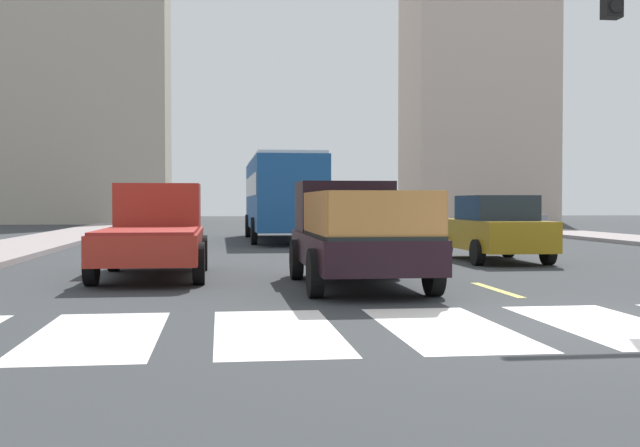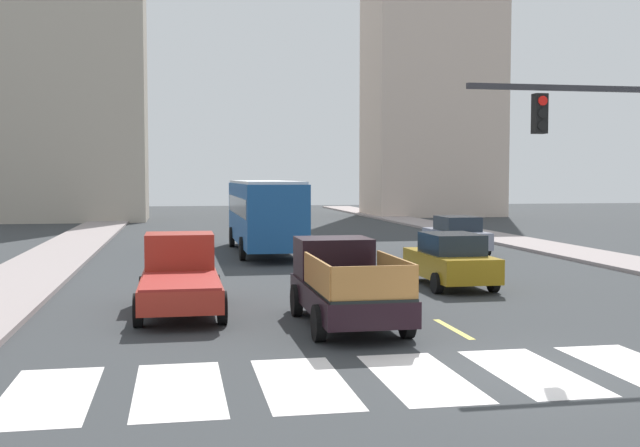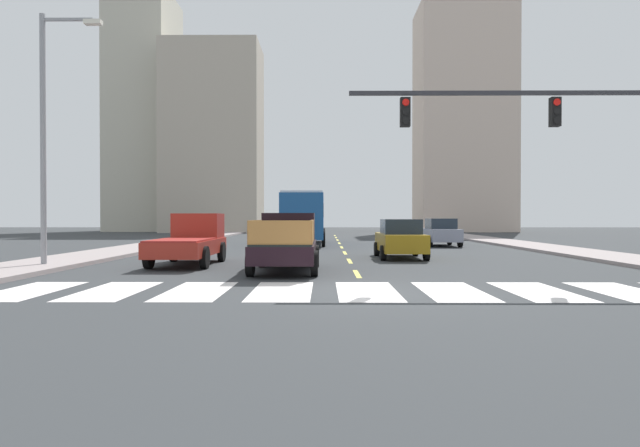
{
  "view_description": "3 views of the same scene",
  "coord_description": "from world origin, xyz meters",
  "px_view_note": "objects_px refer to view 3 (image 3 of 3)",
  "views": [
    {
      "loc": [
        -4.83,
        -9.37,
        1.54
      ],
      "look_at": [
        -2.01,
        12.83,
        0.94
      ],
      "focal_mm": 44.38,
      "sensor_mm": 36.0,
      "label": 1
    },
    {
      "loc": [
        -6.25,
        -12.88,
        3.53
      ],
      "look_at": [
        -1.6,
        12.32,
        1.97
      ],
      "focal_mm": 43.5,
      "sensor_mm": 36.0,
      "label": 2
    },
    {
      "loc": [
        -1.05,
        -13.19,
        1.83
      ],
      "look_at": [
        -1.26,
        15.13,
        1.47
      ],
      "focal_mm": 30.27,
      "sensor_mm": 36.0,
      "label": 3
    }
  ],
  "objects_px": {
    "pickup_dark": "(191,240)",
    "sedan_mid": "(400,239)",
    "traffic_signal_gantry": "(599,132)",
    "pickup_stakebed": "(287,243)",
    "sedan_near_left": "(440,232)",
    "city_bus": "(305,215)",
    "streetlight_left": "(48,128)"
  },
  "relations": [
    {
      "from": "sedan_mid",
      "to": "pickup_dark",
      "type": "bearing_deg",
      "value": -162.98
    },
    {
      "from": "city_bus",
      "to": "sedan_near_left",
      "type": "distance_m",
      "value": 8.85
    },
    {
      "from": "pickup_stakebed",
      "to": "streetlight_left",
      "type": "bearing_deg",
      "value": 173.12
    },
    {
      "from": "pickup_dark",
      "to": "sedan_mid",
      "type": "xyz_separation_m",
      "value": [
        8.51,
        2.92,
        -0.06
      ]
    },
    {
      "from": "sedan_mid",
      "to": "streetlight_left",
      "type": "distance_m",
      "value": 14.57
    },
    {
      "from": "pickup_stakebed",
      "to": "sedan_mid",
      "type": "bearing_deg",
      "value": 46.39
    },
    {
      "from": "pickup_dark",
      "to": "traffic_signal_gantry",
      "type": "xyz_separation_m",
      "value": [
        13.08,
        -5.18,
        3.35
      ]
    },
    {
      "from": "sedan_near_left",
      "to": "pickup_dark",
      "type": "bearing_deg",
      "value": -134.06
    },
    {
      "from": "sedan_near_left",
      "to": "traffic_signal_gantry",
      "type": "bearing_deg",
      "value": -88.03
    },
    {
      "from": "pickup_stakebed",
      "to": "streetlight_left",
      "type": "relative_size",
      "value": 0.58
    },
    {
      "from": "traffic_signal_gantry",
      "to": "streetlight_left",
      "type": "relative_size",
      "value": 1.21
    },
    {
      "from": "pickup_stakebed",
      "to": "traffic_signal_gantry",
      "type": "relative_size",
      "value": 0.48
    },
    {
      "from": "sedan_near_left",
      "to": "streetlight_left",
      "type": "height_order",
      "value": "streetlight_left"
    },
    {
      "from": "pickup_dark",
      "to": "city_bus",
      "type": "height_order",
      "value": "city_bus"
    },
    {
      "from": "streetlight_left",
      "to": "sedan_mid",
      "type": "bearing_deg",
      "value": 19.6
    },
    {
      "from": "traffic_signal_gantry",
      "to": "streetlight_left",
      "type": "distance_m",
      "value": 18.08
    },
    {
      "from": "pickup_stakebed",
      "to": "city_bus",
      "type": "bearing_deg",
      "value": 87.45
    },
    {
      "from": "pickup_dark",
      "to": "sedan_mid",
      "type": "distance_m",
      "value": 9.0
    },
    {
      "from": "pickup_dark",
      "to": "traffic_signal_gantry",
      "type": "height_order",
      "value": "traffic_signal_gantry"
    },
    {
      "from": "city_bus",
      "to": "streetlight_left",
      "type": "bearing_deg",
      "value": -118.96
    },
    {
      "from": "traffic_signal_gantry",
      "to": "streetlight_left",
      "type": "height_order",
      "value": "streetlight_left"
    },
    {
      "from": "sedan_near_left",
      "to": "city_bus",
      "type": "bearing_deg",
      "value": 167.05
    },
    {
      "from": "city_bus",
      "to": "traffic_signal_gantry",
      "type": "relative_size",
      "value": 0.99
    },
    {
      "from": "traffic_signal_gantry",
      "to": "streetlight_left",
      "type": "xyz_separation_m",
      "value": [
        -17.74,
        3.42,
        0.7
      ]
    },
    {
      "from": "sedan_near_left",
      "to": "sedan_mid",
      "type": "bearing_deg",
      "value": -111.57
    },
    {
      "from": "sedan_mid",
      "to": "traffic_signal_gantry",
      "type": "xyz_separation_m",
      "value": [
        4.57,
        -8.11,
        3.41
      ]
    },
    {
      "from": "pickup_stakebed",
      "to": "pickup_dark",
      "type": "bearing_deg",
      "value": 145.59
    },
    {
      "from": "traffic_signal_gantry",
      "to": "pickup_dark",
      "type": "bearing_deg",
      "value": 158.38
    },
    {
      "from": "sedan_near_left",
      "to": "streetlight_left",
      "type": "xyz_separation_m",
      "value": [
        -17.08,
        -14.65,
        4.11
      ]
    },
    {
      "from": "pickup_stakebed",
      "to": "streetlight_left",
      "type": "xyz_separation_m",
      "value": [
        -8.53,
        0.64,
        4.03
      ]
    },
    {
      "from": "pickup_dark",
      "to": "sedan_near_left",
      "type": "height_order",
      "value": "pickup_dark"
    },
    {
      "from": "city_bus",
      "to": "pickup_dark",
      "type": "bearing_deg",
      "value": -106.39
    }
  ]
}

